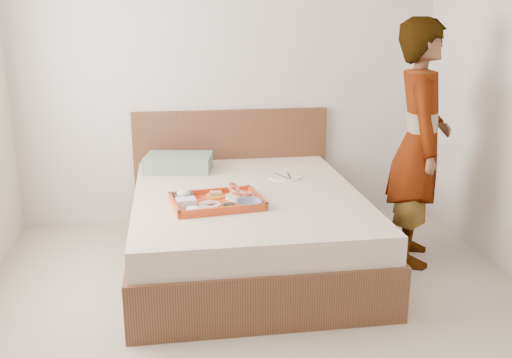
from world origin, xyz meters
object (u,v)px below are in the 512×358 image
object	(u,v)px
bed	(247,227)
person	(419,144)
dinner_plate	(285,177)
tray	(217,201)

from	to	relation	value
bed	person	world-z (taller)	person
bed	person	size ratio (longest dim) A/B	1.17
bed	dinner_plate	world-z (taller)	dinner_plate
tray	dinner_plate	world-z (taller)	tray
bed	dinner_plate	xyz separation A→B (m)	(0.34, 0.31, 0.27)
tray	person	bearing A→B (deg)	-2.22
person	bed	bearing A→B (deg)	102.94
bed	dinner_plate	bearing A→B (deg)	42.96
tray	dinner_plate	size ratio (longest dim) A/B	2.34
tray	dinner_plate	distance (m)	0.80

